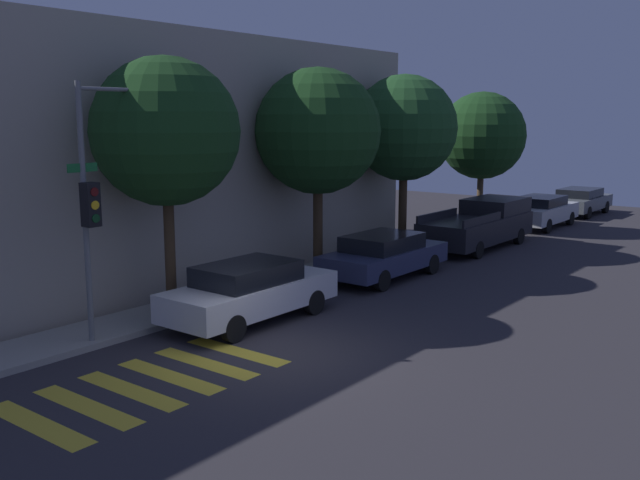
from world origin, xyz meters
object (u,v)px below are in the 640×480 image
(traffic_light_pole, at_px, (103,178))
(sedan_middle, at_px, (384,255))
(sedan_tail_of_row, at_px, (580,201))
(tree_near_corner, at_px, (166,132))
(tree_behind_truck, at_px, (482,136))
(sedan_near_corner, at_px, (250,291))
(sedan_far_end, at_px, (541,211))
(tree_midblock, at_px, (318,132))
(pickup_truck, at_px, (481,224))
(tree_far_end, at_px, (404,128))

(traffic_light_pole, xyz_separation_m, sedan_middle, (8.83, -1.27, -2.83))
(sedan_tail_of_row, relative_size, tree_near_corner, 0.73)
(tree_behind_truck, bearing_deg, sedan_middle, -170.07)
(tree_near_corner, bearing_deg, tree_behind_truck, 0.00)
(sedan_near_corner, distance_m, sedan_middle, 5.82)
(sedan_far_end, bearing_deg, tree_midblock, 172.42)
(sedan_middle, relative_size, sedan_tail_of_row, 1.01)
(pickup_truck, height_order, tree_far_end, tree_far_end)
(sedan_tail_of_row, height_order, tree_midblock, tree_midblock)
(tree_behind_truck, bearing_deg, tree_midblock, 180.00)
(sedan_far_end, distance_m, sedan_tail_of_row, 5.24)
(sedan_middle, bearing_deg, traffic_light_pole, 171.81)
(sedan_middle, relative_size, tree_near_corner, 0.73)
(sedan_near_corner, relative_size, sedan_far_end, 0.99)
(traffic_light_pole, relative_size, tree_near_corner, 0.89)
(tree_behind_truck, bearing_deg, sedan_tail_of_row, -13.38)
(pickup_truck, distance_m, tree_behind_truck, 5.17)
(sedan_near_corner, height_order, tree_near_corner, tree_near_corner)
(traffic_light_pole, relative_size, tree_far_end, 0.88)
(pickup_truck, bearing_deg, tree_far_end, 145.36)
(tree_near_corner, distance_m, tree_behind_truck, 17.01)
(sedan_far_end, bearing_deg, sedan_near_corner, -180.00)
(tree_midblock, bearing_deg, sedan_middle, -63.63)
(sedan_far_end, xyz_separation_m, tree_midblock, (-13.59, 1.81, 3.63))
(sedan_middle, xyz_separation_m, tree_behind_truck, (10.33, 1.81, 3.30))
(sedan_middle, xyz_separation_m, tree_far_end, (4.02, 1.81, 3.69))
(tree_behind_truck, bearing_deg, pickup_truck, -153.88)
(tree_near_corner, bearing_deg, sedan_near_corner, -64.75)
(tree_far_end, height_order, tree_behind_truck, tree_far_end)
(sedan_near_corner, bearing_deg, tree_midblock, 20.16)
(sedan_middle, xyz_separation_m, tree_midblock, (-0.90, 1.81, 3.65))
(sedan_middle, xyz_separation_m, pickup_truck, (6.64, 0.00, 0.16))
(sedan_middle, relative_size, sedan_far_end, 1.00)
(sedan_far_end, relative_size, tree_far_end, 0.73)
(pickup_truck, bearing_deg, tree_midblock, 166.51)
(sedan_near_corner, xyz_separation_m, tree_near_corner, (-0.85, 1.81, 3.70))
(tree_near_corner, height_order, tree_behind_truck, tree_near_corner)
(pickup_truck, distance_m, sedan_far_end, 6.05)
(traffic_light_pole, relative_size, tree_behind_truck, 0.94)
(tree_midblock, bearing_deg, traffic_light_pole, -176.12)
(sedan_near_corner, relative_size, tree_behind_truck, 0.77)
(sedan_near_corner, distance_m, tree_midblock, 6.38)
(pickup_truck, xyz_separation_m, tree_far_end, (-2.62, 1.81, 3.53))
(tree_far_end, bearing_deg, sedan_middle, -155.80)
(sedan_far_end, height_order, tree_behind_truck, tree_behind_truck)
(sedan_middle, height_order, tree_far_end, tree_far_end)
(traffic_light_pole, distance_m, tree_midblock, 7.99)
(sedan_middle, relative_size, tree_far_end, 0.72)
(traffic_light_pole, xyz_separation_m, tree_far_end, (12.85, 0.54, 0.86))
(sedan_near_corner, distance_m, tree_behind_truck, 16.58)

